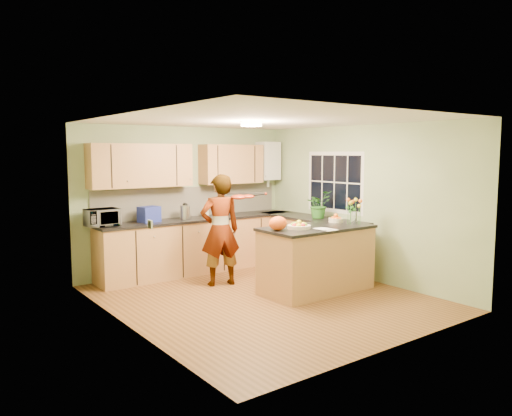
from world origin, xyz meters
TOP-DOWN VIEW (x-y plane):
  - floor at (0.00, 0.00)m, footprint 4.50×4.50m
  - ceiling at (0.00, 0.00)m, footprint 4.00×4.50m
  - wall_back at (0.00, 2.25)m, footprint 4.00×0.02m
  - wall_front at (0.00, -2.25)m, footprint 4.00×0.02m
  - wall_left at (-2.00, 0.00)m, footprint 0.02×4.50m
  - wall_right at (2.00, 0.00)m, footprint 0.02×4.50m
  - back_counter at (0.10, 1.95)m, footprint 3.64×0.62m
  - right_counter at (1.70, 0.85)m, footprint 0.62×2.24m
  - splashback at (0.10, 2.23)m, footprint 3.60×0.02m
  - upper_cabinets at (-0.18, 2.08)m, footprint 3.20×0.34m
  - boiler at (1.70, 2.09)m, footprint 0.40×0.30m
  - window_right at (1.99, 0.60)m, footprint 0.01×1.30m
  - light_switch at (-1.99, -0.60)m, footprint 0.02×0.09m
  - ceiling_lamp at (0.00, 0.30)m, footprint 0.30×0.30m
  - peninsula_island at (0.86, -0.16)m, footprint 1.69×0.87m
  - fruit_dish at (0.51, -0.16)m, footprint 0.34×0.34m
  - orange_bowl at (1.41, -0.01)m, footprint 0.22×0.22m
  - flower_vase at (1.46, -0.34)m, footprint 0.24×0.24m
  - orange_bag at (0.16, -0.11)m, footprint 0.32×0.29m
  - papers at (0.76, -0.46)m, footprint 0.21×0.29m
  - violinist at (-0.10, 0.98)m, footprint 0.71×0.55m
  - violin at (0.10, 0.76)m, footprint 0.60×0.52m
  - microwave at (-1.60, 1.96)m, footprint 0.50×0.35m
  - blue_box at (-0.83, 1.97)m, footprint 0.36×0.30m
  - kettle at (-0.19, 1.93)m, footprint 0.17×0.17m
  - jar_cream at (0.25, 2.00)m, footprint 0.11×0.11m
  - jar_white at (0.45, 1.90)m, footprint 0.13×0.13m
  - potted_plant at (1.70, 0.68)m, footprint 0.45×0.40m

SIDE VIEW (x-z plane):
  - floor at x=0.00m, z-range 0.00..0.00m
  - back_counter at x=0.10m, z-range 0.00..0.94m
  - right_counter at x=1.70m, z-range 0.00..0.94m
  - peninsula_island at x=0.86m, z-range 0.00..0.97m
  - violinist at x=-0.10m, z-range 0.00..1.73m
  - papers at x=0.76m, z-range 0.97..0.98m
  - fruit_dish at x=0.51m, z-range 0.96..1.08m
  - jar_white at x=0.45m, z-range 0.94..1.10m
  - jar_cream at x=0.25m, z-range 0.94..1.11m
  - orange_bowl at x=1.41m, z-range 0.96..1.09m
  - blue_box at x=-0.83m, z-range 0.94..1.19m
  - kettle at x=-0.19m, z-range 0.91..1.23m
  - orange_bag at x=0.16m, z-range 0.97..1.17m
  - microwave at x=-1.60m, z-range 0.94..1.21m
  - potted_plant at x=1.70m, z-range 0.94..1.41m
  - splashback at x=0.10m, z-range 0.94..1.46m
  - wall_back at x=0.00m, z-range 0.00..2.50m
  - wall_front at x=0.00m, z-range 0.00..2.50m
  - wall_left at x=-2.00m, z-range 0.00..2.50m
  - wall_right at x=2.00m, z-range 0.00..2.50m
  - flower_vase at x=1.46m, z-range 1.04..1.48m
  - light_switch at x=-1.99m, z-range 1.26..1.34m
  - violin at x=0.10m, z-range 1.31..1.46m
  - window_right at x=1.99m, z-range 1.02..2.08m
  - upper_cabinets at x=-0.18m, z-range 1.50..2.20m
  - boiler at x=1.70m, z-range 1.47..2.33m
  - ceiling_lamp at x=0.00m, z-range 2.43..2.50m
  - ceiling at x=0.00m, z-range 2.49..2.51m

